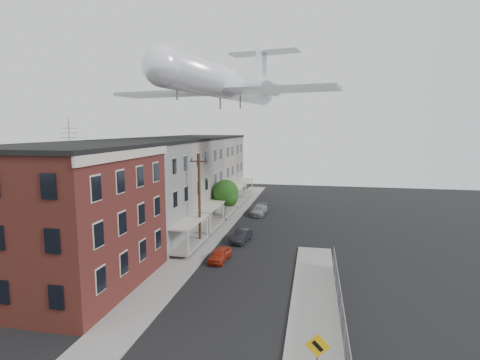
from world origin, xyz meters
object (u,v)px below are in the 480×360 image
object	(u,v)px
street_tree	(226,194)
car_near	(220,255)
airplane	(229,84)
utility_pole	(199,199)
car_far	(259,210)
warning_sign	(317,354)
car_mid	(242,236)

from	to	relation	value
street_tree	car_near	world-z (taller)	street_tree
airplane	utility_pole	bearing A→B (deg)	-98.96
car_far	warning_sign	bearing A→B (deg)	-74.39
warning_sign	car_far	bearing A→B (deg)	102.56
car_mid	car_far	size ratio (longest dim) A/B	0.83
utility_pole	airplane	size ratio (longest dim) A/B	0.31
car_mid	car_far	distance (m)	12.24
car_near	car_mid	distance (m)	5.88
warning_sign	street_tree	distance (m)	30.96
warning_sign	car_far	world-z (taller)	warning_sign
airplane	car_mid	bearing A→B (deg)	-65.41
car_near	airplane	size ratio (longest dim) A/B	0.12
warning_sign	airplane	world-z (taller)	airplane
car_near	car_far	size ratio (longest dim) A/B	0.76
car_mid	airplane	world-z (taller)	airplane
street_tree	airplane	xyz separation A→B (m)	(0.87, -2.31, 12.93)
utility_pole	street_tree	size ratio (longest dim) A/B	1.73
utility_pole	car_mid	size ratio (longest dim) A/B	2.45
car_far	airplane	size ratio (longest dim) A/B	0.15
warning_sign	airplane	distance (m)	31.93
car_near	airplane	distance (m)	19.63
car_far	street_tree	bearing A→B (deg)	-126.18
utility_pole	car_mid	bearing A→B (deg)	26.97
street_tree	car_mid	distance (m)	9.17
warning_sign	street_tree	bearing A→B (deg)	110.58
car_near	warning_sign	bearing A→B (deg)	-56.42
warning_sign	utility_pole	size ratio (longest dim) A/B	0.31
utility_pole	car_far	bearing A→B (deg)	75.00
utility_pole	street_tree	world-z (taller)	utility_pole
car_near	street_tree	bearing A→B (deg)	106.16
car_near	airplane	bearing A→B (deg)	104.11
car_near	utility_pole	bearing A→B (deg)	132.90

